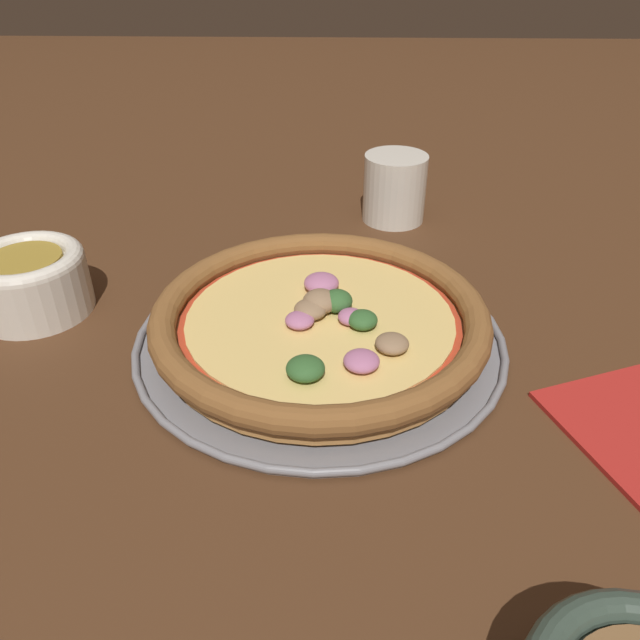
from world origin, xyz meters
TOP-DOWN VIEW (x-y plane):
  - ground_plane at (0.00, 0.00)m, footprint 3.00×3.00m
  - pizza_tray at (0.00, 0.00)m, footprint 0.31×0.31m
  - pizza at (0.00, 0.00)m, footprint 0.28×0.28m
  - bowl_near at (-0.04, -0.26)m, footprint 0.10×0.10m
  - drinking_cup at (-0.26, 0.08)m, footprint 0.07×0.07m

SIDE VIEW (x-z plane):
  - ground_plane at x=0.00m, z-range 0.00..0.00m
  - pizza_tray at x=0.00m, z-range 0.00..0.01m
  - pizza at x=0.00m, z-range 0.01..0.04m
  - bowl_near at x=-0.04m, z-range 0.00..0.06m
  - drinking_cup at x=-0.26m, z-range 0.00..0.08m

